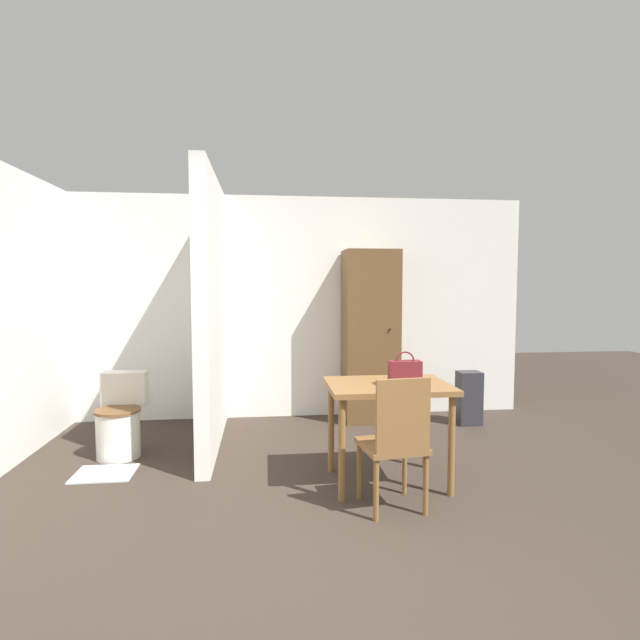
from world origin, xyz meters
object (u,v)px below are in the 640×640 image
object	(u,v)px
wooden_cabinet	(370,336)
space_heater	(469,398)
handbag	(405,372)
dining_table	(388,397)
wooden_chair	(396,439)
toilet	(120,420)

from	to	relation	value
wooden_cabinet	space_heater	bearing A→B (deg)	-15.95
handbag	wooden_cabinet	bearing A→B (deg)	85.74
dining_table	space_heater	world-z (taller)	dining_table
dining_table	handbag	distance (m)	0.24
wooden_chair	wooden_cabinet	size ratio (longest dim) A/B	0.49
wooden_chair	dining_table	bearing A→B (deg)	74.88
wooden_chair	space_heater	xyz separation A→B (m)	(1.34, 1.94, -0.20)
dining_table	wooden_chair	xyz separation A→B (m)	(-0.06, -0.47, -0.17)
wooden_chair	handbag	size ratio (longest dim) A/B	3.63
handbag	space_heater	xyz separation A→B (m)	(1.17, 1.55, -0.58)
toilet	wooden_cabinet	xyz separation A→B (m)	(2.45, 0.87, 0.64)
toilet	wooden_cabinet	distance (m)	2.68
wooden_chair	handbag	xyz separation A→B (m)	(0.17, 0.39, 0.38)
space_heater	wooden_cabinet	bearing A→B (deg)	164.05
toilet	handbag	size ratio (longest dim) A/B	2.82
wooden_chair	toilet	xyz separation A→B (m)	(-2.14, 1.36, -0.18)
handbag	wooden_cabinet	distance (m)	1.85
wooden_cabinet	space_heater	size ratio (longest dim) A/B	3.29
handbag	space_heater	world-z (taller)	handbag
space_heater	toilet	bearing A→B (deg)	-170.54
toilet	space_heater	bearing A→B (deg)	9.46
toilet	handbag	xyz separation A→B (m)	(2.31, -0.97, 0.56)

